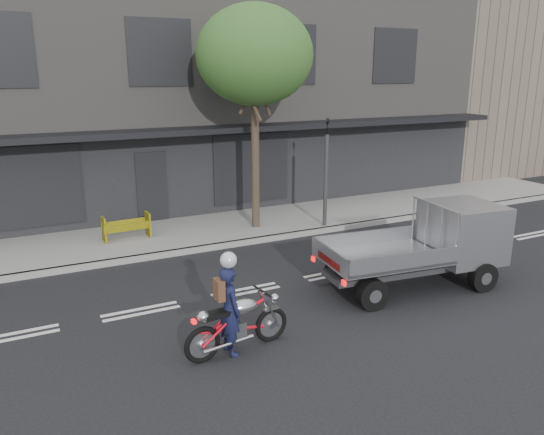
{
  "coord_description": "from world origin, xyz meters",
  "views": [
    {
      "loc": [
        -4.47,
        -10.31,
        4.85
      ],
      "look_at": [
        0.92,
        0.5,
        1.51
      ],
      "focal_mm": 35.0,
      "sensor_mm": 36.0,
      "label": 1
    }
  ],
  "objects_px": {
    "rider": "(230,311)",
    "motorcycle": "(238,323)",
    "construction_barrier": "(128,228)",
    "traffic_light_pole": "(326,178)",
    "flatbed_ute": "(448,237)",
    "street_tree": "(254,56)"
  },
  "relations": [
    {
      "from": "motorcycle",
      "to": "construction_barrier",
      "type": "xyz_separation_m",
      "value": [
        -0.49,
        6.89,
        -0.02
      ]
    },
    {
      "from": "construction_barrier",
      "to": "rider",
      "type": "bearing_deg",
      "value": -87.17
    },
    {
      "from": "traffic_light_pole",
      "to": "rider",
      "type": "height_order",
      "value": "traffic_light_pole"
    },
    {
      "from": "motorcycle",
      "to": "construction_barrier",
      "type": "bearing_deg",
      "value": 88.01
    },
    {
      "from": "motorcycle",
      "to": "flatbed_ute",
      "type": "relative_size",
      "value": 0.47
    },
    {
      "from": "traffic_light_pole",
      "to": "construction_barrier",
      "type": "relative_size",
      "value": 2.59
    },
    {
      "from": "rider",
      "to": "flatbed_ute",
      "type": "xyz_separation_m",
      "value": [
        5.83,
        0.8,
        0.31
      ]
    },
    {
      "from": "rider",
      "to": "construction_barrier",
      "type": "distance_m",
      "value": 6.9
    },
    {
      "from": "rider",
      "to": "motorcycle",
      "type": "bearing_deg",
      "value": -96.05
    },
    {
      "from": "street_tree",
      "to": "flatbed_ute",
      "type": "xyz_separation_m",
      "value": [
        2.28,
        -5.79,
        -4.16
      ]
    },
    {
      "from": "rider",
      "to": "traffic_light_pole",
      "type": "bearing_deg",
      "value": -50.11
    },
    {
      "from": "street_tree",
      "to": "flatbed_ute",
      "type": "relative_size",
      "value": 1.53
    },
    {
      "from": "rider",
      "to": "street_tree",
      "type": "bearing_deg",
      "value": -34.39
    },
    {
      "from": "street_tree",
      "to": "construction_barrier",
      "type": "distance_m",
      "value": 6.15
    },
    {
      "from": "motorcycle",
      "to": "traffic_light_pole",
      "type": "bearing_deg",
      "value": 40.67
    },
    {
      "from": "street_tree",
      "to": "rider",
      "type": "bearing_deg",
      "value": -118.32
    },
    {
      "from": "street_tree",
      "to": "construction_barrier",
      "type": "bearing_deg",
      "value": 175.6
    },
    {
      "from": "traffic_light_pole",
      "to": "flatbed_ute",
      "type": "distance_m",
      "value": 4.98
    },
    {
      "from": "flatbed_ute",
      "to": "motorcycle",
      "type": "bearing_deg",
      "value": -165.48
    },
    {
      "from": "motorcycle",
      "to": "flatbed_ute",
      "type": "distance_m",
      "value": 5.77
    },
    {
      "from": "traffic_light_pole",
      "to": "motorcycle",
      "type": "relative_size",
      "value": 1.69
    },
    {
      "from": "motorcycle",
      "to": "construction_barrier",
      "type": "distance_m",
      "value": 6.91
    }
  ]
}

